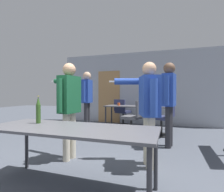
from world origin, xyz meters
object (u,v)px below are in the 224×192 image
at_px(person_far_watching, 69,101).
at_px(office_chair_mid_tucked, 134,119).
at_px(person_left_plaid, 168,95).
at_px(office_chair_side_rolled, 164,119).
at_px(person_center_tall, 148,104).
at_px(drink_cup, 119,104).
at_px(office_chair_far_right, 122,113).
at_px(person_near_casual, 87,95).
at_px(beer_bottle, 38,110).

height_order(person_far_watching, office_chair_mid_tucked, person_far_watching).
bearing_deg(person_left_plaid, office_chair_side_rolled, 16.95).
bearing_deg(person_center_tall, person_left_plaid, -32.95).
relative_size(person_left_plaid, office_chair_side_rolled, 1.92).
height_order(person_far_watching, person_left_plaid, person_left_plaid).
xyz_separation_m(person_far_watching, drink_cup, (0.07, 2.89, -0.23)).
xyz_separation_m(person_far_watching, person_center_tall, (1.36, 0.14, -0.04)).
height_order(person_left_plaid, office_chair_far_right, person_left_plaid).
xyz_separation_m(person_center_tall, person_left_plaid, (0.29, 1.16, 0.12)).
distance_m(person_left_plaid, office_chair_mid_tucked, 1.34).
bearing_deg(office_chair_mid_tucked, person_far_watching, 174.66).
bearing_deg(office_chair_side_rolled, person_center_tall, -160.56).
bearing_deg(person_near_casual, drink_cup, -49.21).
bearing_deg(person_near_casual, office_chair_mid_tucked, -97.16).
xyz_separation_m(office_chair_mid_tucked, drink_cup, (-0.68, 0.86, 0.35)).
bearing_deg(person_left_plaid, person_near_casual, 81.58).
relative_size(person_center_tall, person_left_plaid, 0.91).
height_order(person_far_watching, office_chair_far_right, person_far_watching).
distance_m(person_far_watching, office_chair_far_right, 3.54).
xyz_separation_m(person_far_watching, person_left_plaid, (1.65, 1.31, 0.09)).
distance_m(person_far_watching, person_left_plaid, 2.11).
relative_size(person_near_casual, person_center_tall, 1.09).
relative_size(person_far_watching, office_chair_far_right, 1.79).
distance_m(person_far_watching, person_near_casual, 2.21).
xyz_separation_m(person_far_watching, person_near_casual, (-0.71, 2.09, 0.08)).
height_order(person_center_tall, beer_bottle, person_center_tall).
distance_m(person_left_plaid, office_chair_far_right, 2.81).
bearing_deg(person_left_plaid, office_chair_far_right, 46.55).
relative_size(office_chair_side_rolled, office_chair_far_right, 1.01).
bearing_deg(person_near_casual, person_left_plaid, -113.49).
bearing_deg(person_near_casual, beer_bottle, -171.14).
distance_m(person_near_casual, beer_bottle, 2.93).
xyz_separation_m(office_chair_side_rolled, beer_bottle, (-1.53, -3.02, 0.48)).
distance_m(beer_bottle, drink_cup, 3.64).
relative_size(person_center_tall, office_chair_mid_tucked, 1.73).
relative_size(person_near_casual, office_chair_mid_tucked, 1.89).
distance_m(person_center_tall, office_chair_mid_tucked, 2.06).
distance_m(person_far_watching, person_center_tall, 1.37).
xyz_separation_m(person_center_tall, office_chair_mid_tucked, (-0.61, 1.89, -0.53)).
bearing_deg(office_chair_far_right, person_far_watching, -75.12).
height_order(office_chair_side_rolled, beer_bottle, beer_bottle).
bearing_deg(beer_bottle, drink_cup, 88.86).
relative_size(person_far_watching, person_left_plaid, 0.93).
xyz_separation_m(person_far_watching, office_chair_mid_tucked, (0.75, 2.04, -0.57)).
xyz_separation_m(person_left_plaid, office_chair_far_right, (-1.63, 2.19, -0.67)).
xyz_separation_m(person_far_watching, beer_bottle, (-0.00, -0.74, -0.10)).
distance_m(person_near_casual, office_chair_far_right, 1.72).
bearing_deg(office_chair_far_right, office_chair_side_rolled, -23.62).
distance_m(person_far_watching, drink_cup, 2.90).
xyz_separation_m(person_near_casual, office_chair_far_right, (0.73, 1.41, -0.67)).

